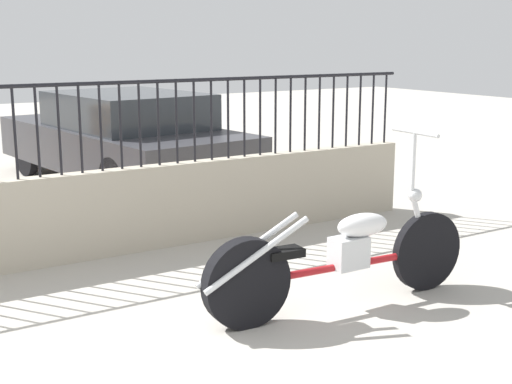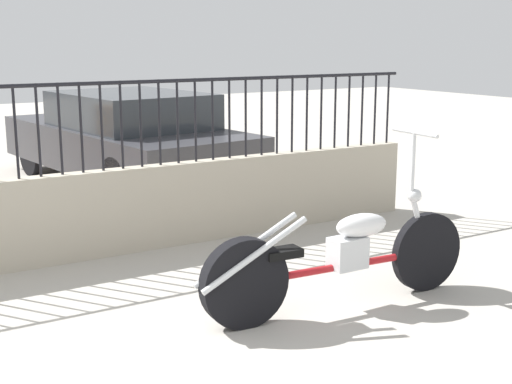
% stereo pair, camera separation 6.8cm
% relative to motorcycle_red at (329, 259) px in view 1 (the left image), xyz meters
% --- Properties ---
extents(motorcycle_red, '(2.32, 0.52, 1.32)m').
position_rel_motorcycle_red_xyz_m(motorcycle_red, '(0.00, 0.00, 0.00)').
color(motorcycle_red, black).
rests_on(motorcycle_red, ground_plane).
extents(car_dark_grey, '(2.30, 4.62, 1.29)m').
position_rel_motorcycle_red_xyz_m(car_dark_grey, '(0.47, 5.29, 0.26)').
color(car_dark_grey, black).
rests_on(car_dark_grey, ground_plane).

